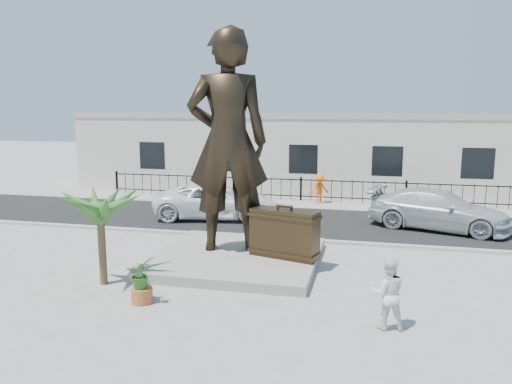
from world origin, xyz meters
The scene contains 16 objects.
ground centered at (0.00, 0.00, 0.00)m, with size 100.00×100.00×0.00m, color #9E9991.
street centered at (0.00, 8.00, 0.01)m, with size 40.00×7.00×0.01m, color black.
curb centered at (0.00, 4.50, 0.06)m, with size 40.00×0.25×0.12m, color #A5A399.
far_sidewalk centered at (0.00, 12.00, 0.01)m, with size 40.00×2.50×0.02m, color #9E9991.
plinth centered at (-0.50, 1.50, 0.15)m, with size 5.20×5.20×0.30m, color gray.
fence centered at (0.00, 12.80, 0.60)m, with size 22.00×0.10×1.20m, color black.
building centered at (0.00, 17.00, 2.20)m, with size 28.00×7.00×4.40m, color silver.
statue centered at (-0.96, 2.00, 3.94)m, with size 2.66×1.74×7.28m, color black.
suitcase centered at (1.05, 1.49, 1.08)m, with size 2.20×0.70×1.55m, color #332515.
tourist centered at (4.17, -2.49, 0.85)m, with size 0.83×0.64×1.70m, color white.
car_white centered at (-3.20, 7.68, 0.79)m, with size 2.59×5.61×1.56m, color white.
car_silver centered at (6.49, 7.78, 0.83)m, with size 2.30×5.66×1.64m, color #B9BDBF.
worker centered at (1.08, 12.21, 0.78)m, with size 0.98×0.56×1.52m, color #FF600D.
palm_tree centered at (-3.78, -1.32, 0.00)m, with size 1.80×1.80×3.20m, color #2B5E22, non-canonical shape.
planter centered at (-2.06, -2.38, 0.20)m, with size 0.56×0.56×0.40m, color #A85B2C.
shrub centered at (-2.06, -2.38, 0.78)m, with size 0.69×0.60×0.77m, color #2E601F.
Camera 1 is at (3.68, -13.81, 5.11)m, focal length 35.00 mm.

